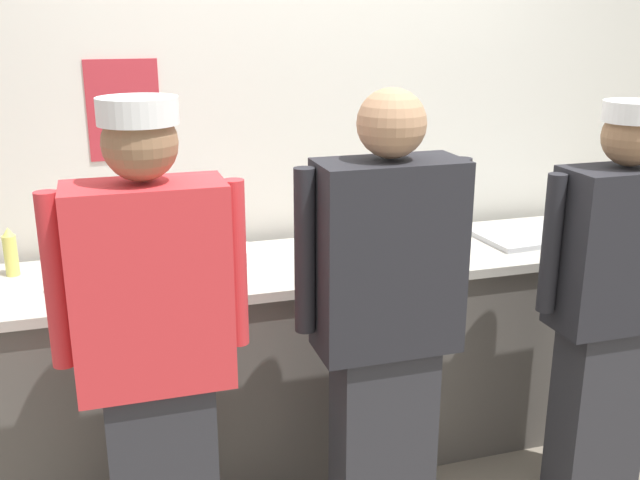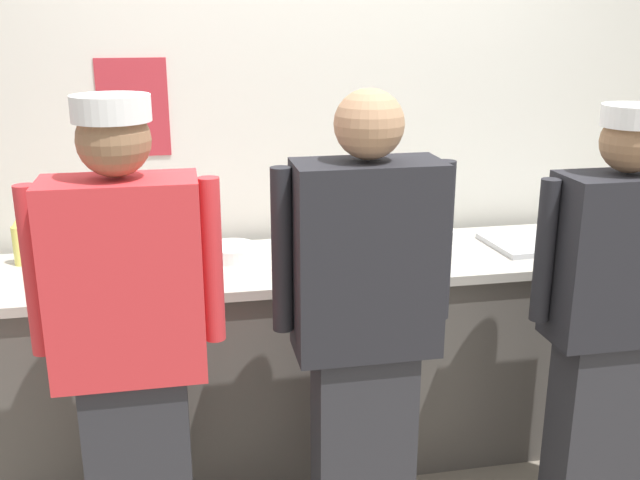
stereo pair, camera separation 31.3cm
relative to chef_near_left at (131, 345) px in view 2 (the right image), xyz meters
name	(u,v)px [view 2 (the right image)]	position (x,y,z in m)	size (l,w,h in m)	color
wall_back	(309,136)	(0.80, 1.17, 0.47)	(4.74, 0.11, 2.79)	silver
prep_counter	(328,355)	(0.80, 0.71, -0.45)	(3.02, 0.66, 0.93)	#56514C
chef_near_left	(131,345)	(0.00, 0.00, 0.00)	(0.62, 0.24, 1.72)	#2D2D33
chef_center	(365,328)	(0.78, 0.00, -0.01)	(0.63, 0.24, 1.73)	#2D2D33
chef_far_right	(609,314)	(1.73, 0.02, -0.04)	(0.60, 0.24, 1.65)	#2D2D33
plate_stack_front	(231,252)	(0.39, 0.79, 0.04)	(0.22, 0.22, 0.06)	white
plate_stack_rear	(434,236)	(1.33, 0.85, 0.04)	(0.19, 0.19, 0.06)	white
mixing_bowl_steel	(138,256)	(0.00, 0.74, 0.06)	(0.34, 0.34, 0.10)	#B7BABF
sheet_tray	(544,242)	(1.82, 0.72, 0.02)	(0.52, 0.35, 0.02)	#B7BABF
squeeze_bottle_primary	(19,243)	(-0.49, 0.88, 0.11)	(0.05, 0.05, 0.20)	#E5E066
squeeze_bottle_secondary	(406,226)	(1.17, 0.79, 0.11)	(0.06, 0.06, 0.21)	#56A333
squeeze_bottle_spare	(107,265)	(-0.11, 0.51, 0.11)	(0.05, 0.05, 0.20)	orange
ramekin_green_sauce	(59,277)	(-0.30, 0.63, 0.03)	(0.10, 0.10, 0.04)	white
ramekin_red_sauce	(350,248)	(0.91, 0.77, 0.03)	(0.08, 0.08, 0.04)	white
deli_cup	(337,258)	(0.81, 0.59, 0.05)	(0.09, 0.09, 0.08)	white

